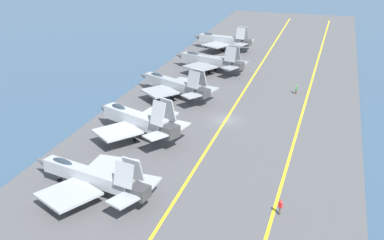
% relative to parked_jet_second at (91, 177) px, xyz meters
% --- Properties ---
extents(ground_plane, '(2000.00, 2000.00, 0.00)m').
position_rel_parked_jet_second_xyz_m(ground_plane, '(26.04, -9.43, -2.57)').
color(ground_plane, '#334C66').
extents(carrier_deck, '(203.41, 40.27, 0.40)m').
position_rel_parked_jet_second_xyz_m(carrier_deck, '(26.04, -9.43, -2.37)').
color(carrier_deck, '#4C4C4F').
rests_on(carrier_deck, ground).
extents(deck_stripe_foul_line, '(183.06, 3.00, 0.01)m').
position_rel_parked_jet_second_xyz_m(deck_stripe_foul_line, '(26.04, -20.50, -2.17)').
color(deck_stripe_foul_line, yellow).
rests_on(deck_stripe_foul_line, carrier_deck).
extents(deck_stripe_centerline, '(183.07, 0.36, 0.01)m').
position_rel_parked_jet_second_xyz_m(deck_stripe_centerline, '(26.04, -9.43, -2.17)').
color(deck_stripe_centerline, yellow).
rests_on(deck_stripe_centerline, carrier_deck).
extents(parked_jet_second, '(13.04, 16.31, 5.57)m').
position_rel_parked_jet_second_xyz_m(parked_jet_second, '(0.00, 0.00, 0.00)').
color(parked_jet_second, '#93999E').
rests_on(parked_jet_second, carrier_deck).
extents(parked_jet_third, '(13.51, 15.45, 6.88)m').
position_rel_parked_jet_second_xyz_m(parked_jet_third, '(15.89, 1.15, 0.57)').
color(parked_jet_third, '#9EA3A8').
rests_on(parked_jet_third, carrier_deck).
extents(parked_jet_fourth, '(12.41, 16.35, 5.98)m').
position_rel_parked_jet_second_xyz_m(parked_jet_fourth, '(33.78, 1.83, 0.19)').
color(parked_jet_fourth, gray).
rests_on(parked_jet_fourth, carrier_deck).
extents(parked_jet_fifth, '(12.53, 16.46, 6.07)m').
position_rel_parked_jet_second_xyz_m(parked_jet_fifth, '(51.15, 0.03, 0.13)').
color(parked_jet_fifth, gray).
rests_on(parked_jet_fifth, carrier_deck).
extents(parked_jet_sixth, '(12.63, 15.21, 6.10)m').
position_rel_parked_jet_second_xyz_m(parked_jet_sixth, '(69.65, 1.67, 0.37)').
color(parked_jet_sixth, gray).
rests_on(parked_jet_sixth, carrier_deck).
extents(crew_red_vest, '(0.41, 0.46, 1.81)m').
position_rel_parked_jet_second_xyz_m(crew_red_vest, '(1.86, -20.85, -1.18)').
color(crew_red_vest, '#4C473D').
rests_on(crew_red_vest, carrier_deck).
extents(crew_green_vest, '(0.39, 0.27, 1.77)m').
position_rel_parked_jet_second_xyz_m(crew_green_vest, '(41.77, -18.65, -1.20)').
color(crew_green_vest, '#383328').
rests_on(crew_green_vest, carrier_deck).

